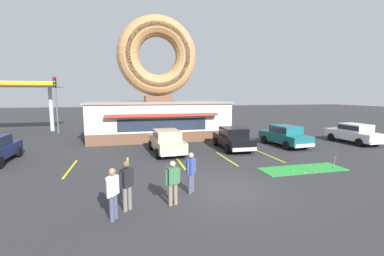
{
  "coord_description": "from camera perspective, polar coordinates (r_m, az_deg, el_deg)",
  "views": [
    {
      "loc": [
        -3.9,
        -9.66,
        3.97
      ],
      "look_at": [
        -0.2,
        5.0,
        2.0
      ],
      "focal_mm": 24.0,
      "sensor_mm": 36.0,
      "label": 1
    }
  ],
  "objects": [
    {
      "name": "ground_plane",
      "position": [
        11.15,
        7.53,
        -13.5
      ],
      "size": [
        160.0,
        160.0,
        0.0
      ],
      "primitive_type": "plane",
      "color": "#2D2D30"
    },
    {
      "name": "donut_shop_building",
      "position": [
        23.77,
        -7.5,
        6.8
      ],
      "size": [
        12.3,
        6.75,
        10.96
      ],
      "color": "brown",
      "rests_on": "ground"
    },
    {
      "name": "putting_mat",
      "position": [
        15.1,
        23.34,
        -8.39
      ],
      "size": [
        4.61,
        1.55,
        0.03
      ],
      "primitive_type": "cube",
      "color": "green",
      "rests_on": "ground"
    },
    {
      "name": "mini_donut_near_left",
      "position": [
        13.63,
        18.25,
        -9.67
      ],
      "size": [
        0.13,
        0.13,
        0.04
      ],
      "primitive_type": "torus",
      "color": "brown",
      "rests_on": "putting_mat"
    },
    {
      "name": "mini_donut_near_right",
      "position": [
        15.76,
        24.77,
        -7.68
      ],
      "size": [
        0.13,
        0.13,
        0.04
      ],
      "primitive_type": "torus",
      "color": "#D8667F",
      "rests_on": "putting_mat"
    },
    {
      "name": "mini_donut_mid_left",
      "position": [
        14.92,
        25.7,
        -8.57
      ],
      "size": [
        0.13,
        0.13,
        0.04
      ],
      "primitive_type": "torus",
      "color": "#D8667F",
      "rests_on": "putting_mat"
    },
    {
      "name": "mini_donut_mid_centre",
      "position": [
        16.1,
        29.02,
        -7.62
      ],
      "size": [
        0.13,
        0.13,
        0.04
      ],
      "primitive_type": "torus",
      "color": "brown",
      "rests_on": "putting_mat"
    },
    {
      "name": "mini_donut_mid_right",
      "position": [
        14.41,
        23.6,
        -9.0
      ],
      "size": [
        0.13,
        0.13,
        0.04
      ],
      "primitive_type": "torus",
      "color": "#D8667F",
      "rests_on": "putting_mat"
    },
    {
      "name": "mini_donut_far_left",
      "position": [
        13.9,
        17.77,
        -9.32
      ],
      "size": [
        0.13,
        0.13,
        0.04
      ],
      "primitive_type": "torus",
      "color": "brown",
      "rests_on": "putting_mat"
    },
    {
      "name": "golf_ball",
      "position": [
        14.55,
        21.63,
        -8.74
      ],
      "size": [
        0.04,
        0.04,
        0.04
      ],
      "primitive_type": "sphere",
      "color": "white",
      "rests_on": "putting_mat"
    },
    {
      "name": "putting_flag_pin",
      "position": [
        16.34,
        29.25,
        -6.02
      ],
      "size": [
        0.13,
        0.01,
        0.55
      ],
      "color": "silver",
      "rests_on": "putting_mat"
    },
    {
      "name": "car_champagne",
      "position": [
        17.57,
        -5.65,
        -2.77
      ],
      "size": [
        2.2,
        4.66,
        1.6
      ],
      "color": "#BCAD89",
      "rests_on": "ground"
    },
    {
      "name": "car_black",
      "position": [
        19.03,
        9.06,
        -2.04
      ],
      "size": [
        2.13,
        4.63,
        1.6
      ],
      "color": "black",
      "rests_on": "ground"
    },
    {
      "name": "car_teal",
      "position": [
        21.22,
        19.9,
        -1.42
      ],
      "size": [
        2.24,
        4.68,
        1.6
      ],
      "color": "#196066",
      "rests_on": "ground"
    },
    {
      "name": "car_white",
      "position": [
        24.97,
        32.33,
        -0.87
      ],
      "size": [
        2.04,
        4.59,
        1.6
      ],
      "color": "silver",
      "rests_on": "ground"
    },
    {
      "name": "pedestrian_blue_sweater_man",
      "position": [
        9.22,
        -14.29,
        -11.78
      ],
      "size": [
        0.48,
        0.43,
        1.74
      ],
      "color": "slate",
      "rests_on": "ground"
    },
    {
      "name": "pedestrian_hooded_kid",
      "position": [
        8.68,
        -17.18,
        -13.31
      ],
      "size": [
        0.4,
        0.53,
        1.7
      ],
      "color": "#474C66",
      "rests_on": "ground"
    },
    {
      "name": "pedestrian_leather_jacket_man",
      "position": [
        10.49,
        -0.22,
        -9.47
      ],
      "size": [
        0.44,
        0.46,
        1.66
      ],
      "color": "#474C66",
      "rests_on": "ground"
    },
    {
      "name": "pedestrian_clipboard_woman",
      "position": [
        9.41,
        -4.3,
        -11.61
      ],
      "size": [
        0.58,
        0.33,
        1.63
      ],
      "color": "#7F7056",
      "rests_on": "ground"
    },
    {
      "name": "trash_bin",
      "position": [
        22.74,
        6.42,
        -1.41
      ],
      "size": [
        0.57,
        0.57,
        0.97
      ],
      "color": "#1E662D",
      "rests_on": "ground"
    },
    {
      "name": "traffic_light_pole",
      "position": [
        29.42,
        -28.0,
        6.05
      ],
      "size": [
        0.28,
        0.47,
        5.8
      ],
      "color": "#595B60",
      "rests_on": "ground"
    },
    {
      "name": "gas_station_canopy",
      "position": [
        33.09,
        -35.01,
        7.63
      ],
      "size": [
        9.0,
        4.46,
        5.3
      ],
      "color": "silver",
      "rests_on": "ground"
    },
    {
      "name": "parking_stripe_far_left",
      "position": [
        15.5,
        -25.4,
        -8.14
      ],
      "size": [
        0.12,
        3.6,
        0.01
      ],
      "primitive_type": "cube",
      "color": "yellow",
      "rests_on": "ground"
    },
    {
      "name": "parking_stripe_left",
      "position": [
        15.19,
        -14.13,
        -7.95
      ],
      "size": [
        0.12,
        3.6,
        0.01
      ],
      "primitive_type": "cube",
      "color": "yellow",
      "rests_on": "ground"
    },
    {
      "name": "parking_stripe_mid_left",
      "position": [
        15.46,
        -2.85,
        -7.45
      ],
      "size": [
        0.12,
        3.6,
        0.01
      ],
      "primitive_type": "cube",
      "color": "yellow",
      "rests_on": "ground"
    },
    {
      "name": "parking_stripe_centre",
      "position": [
        16.3,
        7.62,
        -6.73
      ],
      "size": [
        0.12,
        3.6,
        0.01
      ],
      "primitive_type": "cube",
      "color": "yellow",
      "rests_on": "ground"
    },
    {
      "name": "parking_stripe_mid_right",
      "position": [
        17.61,
        16.78,
        -5.92
      ],
      "size": [
        0.12,
        3.6,
        0.01
      ],
      "primitive_type": "cube",
      "color": "yellow",
      "rests_on": "ground"
    }
  ]
}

